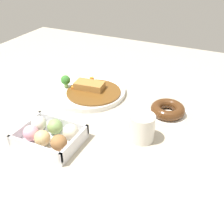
{
  "coord_description": "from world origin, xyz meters",
  "views": [
    {
      "loc": [
        0.38,
        -0.64,
        0.49
      ],
      "look_at": [
        0.08,
        0.01,
        0.03
      ],
      "focal_mm": 43.34,
      "sensor_mm": 36.0,
      "label": 1
    }
  ],
  "objects_px": {
    "curry_plate": "(88,90)",
    "chocolate_ring_donut": "(168,110)",
    "donut_box": "(50,135)",
    "coffee_mug": "(142,128)"
  },
  "relations": [
    {
      "from": "curry_plate",
      "to": "donut_box",
      "type": "bearing_deg",
      "value": -81.05
    },
    {
      "from": "curry_plate",
      "to": "chocolate_ring_donut",
      "type": "relative_size",
      "value": 2.3
    },
    {
      "from": "chocolate_ring_donut",
      "to": "curry_plate",
      "type": "bearing_deg",
      "value": 178.12
    },
    {
      "from": "donut_box",
      "to": "curry_plate",
      "type": "bearing_deg",
      "value": 98.95
    },
    {
      "from": "chocolate_ring_donut",
      "to": "donut_box",
      "type": "bearing_deg",
      "value": -132.47
    },
    {
      "from": "donut_box",
      "to": "chocolate_ring_donut",
      "type": "relative_size",
      "value": 1.41
    },
    {
      "from": "curry_plate",
      "to": "coffee_mug",
      "type": "relative_size",
      "value": 3.56
    },
    {
      "from": "curry_plate",
      "to": "chocolate_ring_donut",
      "type": "height_order",
      "value": "curry_plate"
    },
    {
      "from": "donut_box",
      "to": "coffee_mug",
      "type": "height_order",
      "value": "coffee_mug"
    },
    {
      "from": "coffee_mug",
      "to": "chocolate_ring_donut",
      "type": "bearing_deg",
      "value": 78.62
    }
  ]
}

